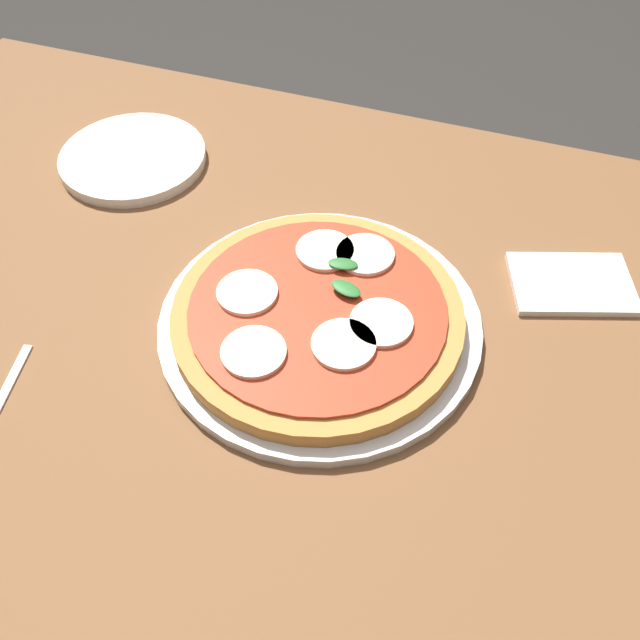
{
  "coord_description": "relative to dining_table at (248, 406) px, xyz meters",
  "views": [
    {
      "loc": [
        -0.22,
        0.39,
        1.26
      ],
      "look_at": [
        -0.06,
        -0.06,
        0.71
      ],
      "focal_mm": 39.41,
      "sensor_mm": 36.0,
      "label": 1
    }
  ],
  "objects": [
    {
      "name": "ground_plane",
      "position": [
        0.0,
        0.0,
        -0.61
      ],
      "size": [
        6.0,
        6.0,
        0.0
      ],
      "primitive_type": "plane",
      "color": "#2D2B28"
    },
    {
      "name": "dining_table",
      "position": [
        0.0,
        0.0,
        0.0
      ],
      "size": [
        1.24,
        0.93,
        0.7
      ],
      "color": "brown",
      "rests_on": "ground_plane"
    },
    {
      "name": "serving_tray",
      "position": [
        -0.06,
        -0.06,
        0.1
      ],
      "size": [
        0.33,
        0.33,
        0.01
      ],
      "primitive_type": "cylinder",
      "color": "silver",
      "rests_on": "dining_table"
    },
    {
      "name": "pizza",
      "position": [
        -0.06,
        -0.05,
        0.12
      ],
      "size": [
        0.3,
        0.3,
        0.03
      ],
      "color": "#C6843F",
      "rests_on": "serving_tray"
    },
    {
      "name": "plate_white",
      "position": [
        0.26,
        -0.24,
        0.1
      ],
      "size": [
        0.19,
        0.19,
        0.01
      ],
      "primitive_type": "cylinder",
      "color": "white",
      "rests_on": "dining_table"
    },
    {
      "name": "napkin",
      "position": [
        -0.3,
        -0.2,
        0.1
      ],
      "size": [
        0.15,
        0.13,
        0.01
      ],
      "primitive_type": "cube",
      "rotation": [
        0.0,
        0.0,
        0.32
      ],
      "color": "white",
      "rests_on": "dining_table"
    }
  ]
}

